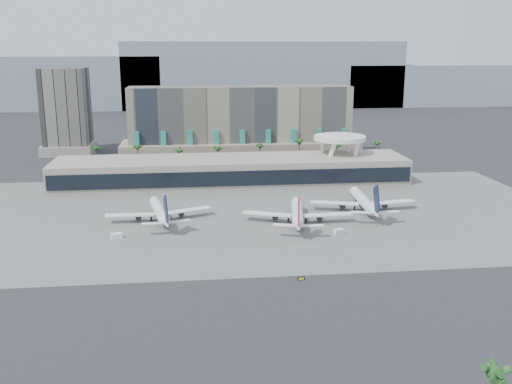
{
  "coord_description": "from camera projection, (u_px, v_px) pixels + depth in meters",
  "views": [
    {
      "loc": [
        -18.45,
        -161.39,
        64.31
      ],
      "look_at": [
        4.11,
        40.0,
        12.62
      ],
      "focal_mm": 40.0,
      "sensor_mm": 36.0,
      "label": 1
    }
  ],
  "objects": [
    {
      "name": "ground",
      "position": [
        257.0,
        265.0,
        173.29
      ],
      "size": [
        900.0,
        900.0,
        0.0
      ],
      "primitive_type": "plane",
      "color": "#232326",
      "rests_on": "ground"
    },
    {
      "name": "apron_pad",
      "position": [
        242.0,
        214.0,
        226.25
      ],
      "size": [
        260.0,
        130.0,
        0.06
      ],
      "primitive_type": "cube",
      "color": "#5B5B59",
      "rests_on": "ground"
    },
    {
      "name": "mountain_ridge",
      "position": [
        234.0,
        79.0,
        621.5
      ],
      "size": [
        680.0,
        60.0,
        70.0
      ],
      "color": "gray",
      "rests_on": "ground"
    },
    {
      "name": "hotel",
      "position": [
        241.0,
        129.0,
        338.17
      ],
      "size": [
        140.0,
        30.0,
        42.0
      ],
      "color": "gray",
      "rests_on": "ground"
    },
    {
      "name": "office_tower",
      "position": [
        67.0,
        116.0,
        349.96
      ],
      "size": [
        30.0,
        30.0,
        52.0
      ],
      "color": "black",
      "rests_on": "ground"
    },
    {
      "name": "terminal",
      "position": [
        232.0,
        169.0,
        277.45
      ],
      "size": [
        170.0,
        32.5,
        14.5
      ],
      "color": "#A0998C",
      "rests_on": "ground"
    },
    {
      "name": "saucer_structure",
      "position": [
        340.0,
        141.0,
        286.37
      ],
      "size": [
        26.0,
        26.0,
        21.89
      ],
      "color": "white",
      "rests_on": "ground"
    },
    {
      "name": "palm_row",
      "position": [
        240.0,
        148.0,
        311.08
      ],
      "size": [
        157.8,
        2.8,
        13.1
      ],
      "color": "brown",
      "rests_on": "ground"
    },
    {
      "name": "airliner_left",
      "position": [
        160.0,
        211.0,
        216.44
      ],
      "size": [
        40.07,
        41.62,
        14.49
      ],
      "rotation": [
        0.0,
        0.0,
        0.19
      ],
      "color": "white",
      "rests_on": "ground"
    },
    {
      "name": "airliner_centre",
      "position": [
        297.0,
        213.0,
        213.72
      ],
      "size": [
        41.49,
        43.03,
        14.93
      ],
      "rotation": [
        0.0,
        0.0,
        -0.16
      ],
      "color": "white",
      "rests_on": "ground"
    },
    {
      "name": "airliner_right",
      "position": [
        364.0,
        201.0,
        229.56
      ],
      "size": [
        43.47,
        44.82,
        15.47
      ],
      "rotation": [
        0.0,
        0.0,
        -0.05
      ],
      "color": "white",
      "rests_on": "ground"
    },
    {
      "name": "service_vehicle_a",
      "position": [
        117.0,
        236.0,
        196.86
      ],
      "size": [
        4.25,
        2.96,
        1.89
      ],
      "primitive_type": "cube",
      "rotation": [
        0.0,
        0.0,
        0.3
      ],
      "color": "white",
      "rests_on": "ground"
    },
    {
      "name": "service_vehicle_b",
      "position": [
        338.0,
        232.0,
        201.59
      ],
      "size": [
        3.98,
        3.21,
        1.79
      ],
      "primitive_type": "cube",
      "rotation": [
        0.0,
        0.0,
        0.41
      ],
      "color": "silver",
      "rests_on": "ground"
    },
    {
      "name": "taxiway_sign",
      "position": [
        301.0,
        279.0,
        161.78
      ],
      "size": [
        2.14,
        0.67,
        0.97
      ],
      "rotation": [
        0.0,
        0.0,
        0.18
      ],
      "color": "black",
      "rests_on": "ground"
    },
    {
      "name": "near_palm_b",
      "position": [
        494.0,
        382.0,
        89.97
      ],
      "size": [
        6.0,
        6.0,
        15.87
      ],
      "color": "brown",
      "rests_on": "ground"
    }
  ]
}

